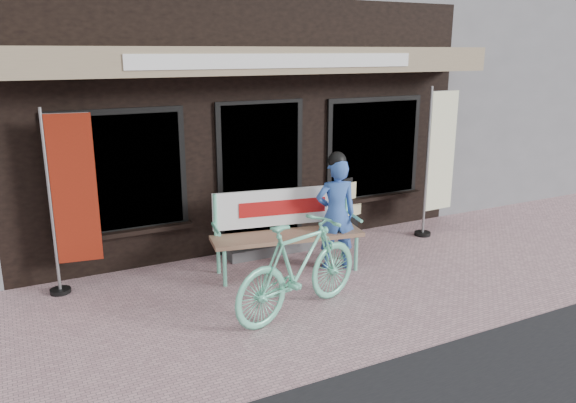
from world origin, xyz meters
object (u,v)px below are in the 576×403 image
bench (285,224)px  nobori_red (71,200)px  person (336,212)px  bicycle (299,267)px  menu_stand (351,204)px  nobori_cream (439,159)px

bench → nobori_red: bearing=178.5°
bench → person: 0.70m
bicycle → menu_stand: bearing=-60.4°
person → nobori_cream: bearing=28.6°
nobori_cream → menu_stand: size_ratio=2.54×
bench → menu_stand: (1.67, 0.94, -0.16)m
bench → nobori_cream: size_ratio=0.88×
bicycle → nobori_cream: (3.32, 1.53, 0.67)m
bicycle → nobori_cream: nobori_cream is taller
person → nobori_red: size_ratio=0.71×
menu_stand → nobori_red: bearing=168.5°
bicycle → menu_stand: bicycle is taller
nobori_cream → menu_stand: 1.55m
nobori_cream → menu_stand: (-1.19, 0.66, -0.74)m
person → menu_stand: 1.62m
bench → menu_stand: size_ratio=2.23×
bench → nobori_cream: (2.86, 0.28, 0.58)m
bicycle → nobori_red: (-2.13, 1.78, 0.62)m
person → menu_stand: person is taller
bicycle → person: bearing=-63.9°
bench → bicycle: (-0.46, -1.25, -0.09)m
bench → bicycle: size_ratio=1.13×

